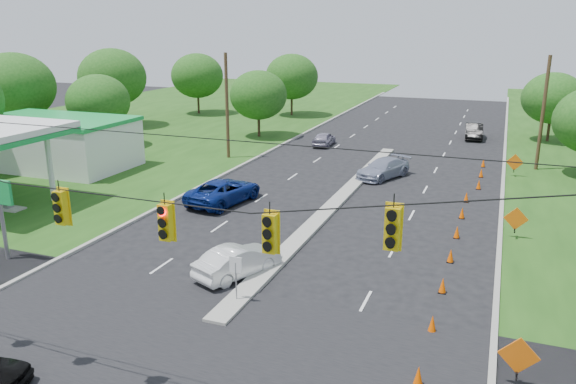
% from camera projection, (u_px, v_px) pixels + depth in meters
% --- Properties ---
extents(curb_left, '(0.25, 110.00, 0.16)m').
position_uv_depth(curb_left, '(254.00, 160.00, 48.33)').
color(curb_left, gray).
rests_on(curb_left, ground).
extents(curb_right, '(0.25, 110.00, 0.16)m').
position_uv_depth(curb_right, '(503.00, 183.00, 41.39)').
color(curb_right, gray).
rests_on(curb_right, ground).
extents(median, '(1.00, 34.00, 0.18)m').
position_uv_depth(median, '(337.00, 202.00, 36.80)').
color(median, gray).
rests_on(median, ground).
extents(median_sign, '(0.55, 0.06, 2.05)m').
position_uv_depth(median_sign, '(236.00, 270.00, 22.95)').
color(median_sign, gray).
rests_on(median_sign, ground).
extents(signal_span, '(25.60, 0.32, 9.00)m').
position_uv_depth(signal_span, '(121.00, 252.00, 15.71)').
color(signal_span, '#422D1C').
rests_on(signal_span, ground).
extents(utility_pole_far_left, '(0.28, 0.28, 9.00)m').
position_uv_depth(utility_pole_far_left, '(227.00, 107.00, 47.89)').
color(utility_pole_far_left, '#422D1C').
rests_on(utility_pole_far_left, ground).
extents(utility_pole_far_right, '(0.28, 0.28, 9.00)m').
position_uv_depth(utility_pole_far_right, '(543.00, 114.00, 43.77)').
color(utility_pole_far_right, '#422D1C').
rests_on(utility_pole_far_right, ground).
extents(gas_station, '(18.40, 19.70, 5.20)m').
position_uv_depth(gas_station, '(42.00, 140.00, 43.52)').
color(gas_station, white).
rests_on(gas_station, ground).
extents(cone_0, '(0.32, 0.32, 0.70)m').
position_uv_depth(cone_0, '(418.00, 376.00, 17.87)').
color(cone_0, '#FF5600').
rests_on(cone_0, ground).
extents(cone_1, '(0.32, 0.32, 0.70)m').
position_uv_depth(cone_1, '(432.00, 324.00, 21.00)').
color(cone_1, '#FF5600').
rests_on(cone_1, ground).
extents(cone_2, '(0.32, 0.32, 0.70)m').
position_uv_depth(cone_2, '(443.00, 285.00, 24.14)').
color(cone_2, '#FF5600').
rests_on(cone_2, ground).
extents(cone_3, '(0.32, 0.32, 0.70)m').
position_uv_depth(cone_3, '(451.00, 256.00, 27.27)').
color(cone_3, '#FF5600').
rests_on(cone_3, ground).
extents(cone_4, '(0.32, 0.32, 0.70)m').
position_uv_depth(cone_4, '(457.00, 232.00, 30.41)').
color(cone_4, '#FF5600').
rests_on(cone_4, ground).
extents(cone_5, '(0.32, 0.32, 0.70)m').
position_uv_depth(cone_5, '(462.00, 213.00, 33.54)').
color(cone_5, '#FF5600').
rests_on(cone_5, ground).
extents(cone_6, '(0.32, 0.32, 0.70)m').
position_uv_depth(cone_6, '(466.00, 197.00, 36.68)').
color(cone_6, '#FF5600').
rests_on(cone_6, ground).
extents(cone_7, '(0.32, 0.32, 0.70)m').
position_uv_depth(cone_7, '(479.00, 184.00, 39.60)').
color(cone_7, '#FF5600').
rests_on(cone_7, ground).
extents(cone_8, '(0.32, 0.32, 0.70)m').
position_uv_depth(cone_8, '(481.00, 173.00, 42.74)').
color(cone_8, '#FF5600').
rests_on(cone_8, ground).
extents(cone_9, '(0.32, 0.32, 0.70)m').
position_uv_depth(cone_9, '(483.00, 163.00, 45.87)').
color(cone_9, '#FF5600').
rests_on(cone_9, ground).
extents(work_sign_0, '(1.27, 0.58, 1.37)m').
position_uv_depth(work_sign_0, '(519.00, 357.00, 17.56)').
color(work_sign_0, black).
rests_on(work_sign_0, ground).
extents(work_sign_1, '(1.27, 0.58, 1.37)m').
position_uv_depth(work_sign_1, '(516.00, 220.00, 30.10)').
color(work_sign_1, black).
rests_on(work_sign_1, ground).
extents(work_sign_2, '(1.27, 0.58, 1.37)m').
position_uv_depth(work_sign_2, '(515.00, 163.00, 42.63)').
color(work_sign_2, black).
rests_on(work_sign_2, ground).
extents(tree_2, '(5.88, 5.88, 6.86)m').
position_uv_depth(tree_2, '(98.00, 101.00, 52.57)').
color(tree_2, black).
rests_on(tree_2, ground).
extents(tree_3, '(7.56, 7.56, 8.82)m').
position_uv_depth(tree_3, '(112.00, 77.00, 63.24)').
color(tree_3, black).
rests_on(tree_3, ground).
extents(tree_4, '(6.72, 6.72, 7.84)m').
position_uv_depth(tree_4, '(197.00, 76.00, 72.79)').
color(tree_4, black).
rests_on(tree_4, ground).
extents(tree_5, '(5.88, 5.88, 6.86)m').
position_uv_depth(tree_5, '(258.00, 95.00, 57.40)').
color(tree_5, black).
rests_on(tree_5, ground).
extents(tree_6, '(6.72, 6.72, 7.84)m').
position_uv_depth(tree_6, '(292.00, 77.00, 71.35)').
color(tree_6, black).
rests_on(tree_6, ground).
extents(tree_12, '(5.88, 5.88, 6.86)m').
position_uv_depth(tree_12, '(553.00, 98.00, 54.95)').
color(tree_12, black).
rests_on(tree_12, ground).
extents(tree_14, '(7.56, 7.56, 8.82)m').
position_uv_depth(tree_14, '(14.00, 87.00, 53.18)').
color(tree_14, black).
rests_on(tree_14, ground).
extents(white_sedan, '(3.06, 4.58, 1.43)m').
position_uv_depth(white_sedan, '(238.00, 261.00, 25.74)').
color(white_sedan, silver).
rests_on(white_sedan, ground).
extents(blue_pickup, '(3.62, 6.14, 1.60)m').
position_uv_depth(blue_pickup, '(224.00, 191.00, 36.41)').
color(blue_pickup, navy).
rests_on(blue_pickup, ground).
extents(silver_car_far, '(3.90, 5.42, 1.46)m').
position_uv_depth(silver_car_far, '(383.00, 168.00, 42.50)').
color(silver_car_far, '#858CA6').
rests_on(silver_car_far, ground).
extents(silver_car_oncoming, '(1.73, 4.00, 1.34)m').
position_uv_depth(silver_car_oncoming, '(324.00, 139.00, 54.13)').
color(silver_car_oncoming, gray).
rests_on(silver_car_oncoming, ground).
extents(dark_car_receding, '(1.99, 4.92, 1.59)m').
position_uv_depth(dark_car_receding, '(474.00, 131.00, 57.46)').
color(dark_car_receding, black).
rests_on(dark_car_receding, ground).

